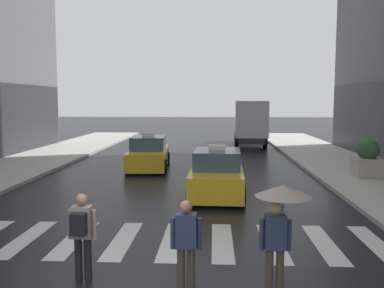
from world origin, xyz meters
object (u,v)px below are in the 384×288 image
(taxi_lead, at_px, (217,175))
(box_truck, at_px, (250,121))
(pedestrian_with_umbrella, at_px, (280,209))
(pedestrian_with_backpack, at_px, (82,230))
(pedestrian_plain_coat, at_px, (186,241))
(planter_mid_block, at_px, (368,160))
(taxi_second, at_px, (149,154))

(taxi_lead, relative_size, box_truck, 0.60)
(taxi_lead, xyz_separation_m, pedestrian_with_umbrella, (1.02, -7.72, 0.79))
(pedestrian_with_umbrella, bearing_deg, pedestrian_with_backpack, 174.04)
(taxi_lead, bearing_deg, pedestrian_plain_coat, -94.41)
(taxi_lead, bearing_deg, planter_mid_block, 25.43)
(box_truck, xyz_separation_m, pedestrian_with_umbrella, (-1.59, -24.19, -0.34))
(pedestrian_with_backpack, bearing_deg, pedestrian_plain_coat, -10.99)
(box_truck, height_order, planter_mid_block, box_truck)
(pedestrian_plain_coat, bearing_deg, box_truck, 82.46)
(box_truck, relative_size, pedestrian_with_backpack, 4.62)
(pedestrian_with_umbrella, height_order, pedestrian_plain_coat, pedestrian_with_umbrella)
(taxi_lead, height_order, pedestrian_plain_coat, taxi_lead)
(taxi_lead, height_order, taxi_second, same)
(pedestrian_plain_coat, distance_m, planter_mid_block, 12.85)
(taxi_lead, distance_m, taxi_second, 6.43)
(taxi_second, height_order, planter_mid_block, taxi_second)
(box_truck, bearing_deg, taxi_second, -118.43)
(pedestrian_with_umbrella, relative_size, planter_mid_block, 1.21)
(box_truck, bearing_deg, pedestrian_with_umbrella, -93.76)
(taxi_second, distance_m, box_truck, 12.52)
(taxi_second, xyz_separation_m, pedestrian_with_backpack, (0.77, -12.85, 0.25))
(pedestrian_with_umbrella, bearing_deg, pedestrian_plain_coat, -179.72)
(taxi_second, bearing_deg, planter_mid_block, -14.16)
(pedestrian_with_backpack, bearing_deg, pedestrian_with_umbrella, -5.96)
(taxi_lead, distance_m, pedestrian_with_backpack, 7.79)
(pedestrian_with_backpack, bearing_deg, taxi_lead, 70.81)
(pedestrian_with_umbrella, relative_size, pedestrian_plain_coat, 1.18)
(taxi_lead, bearing_deg, pedestrian_with_umbrella, -82.51)
(taxi_second, bearing_deg, pedestrian_plain_coat, -78.32)
(pedestrian_with_umbrella, distance_m, pedestrian_plain_coat, 1.71)
(box_truck, relative_size, pedestrian_with_umbrella, 3.93)
(pedestrian_with_umbrella, bearing_deg, taxi_second, 108.20)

